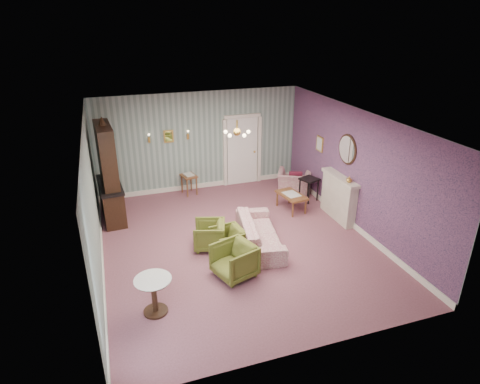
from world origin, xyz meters
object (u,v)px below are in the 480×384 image
object	(u,v)px
fireplace	(339,197)
dresser	(108,171)
olive_chair_b	(227,240)
olive_chair_c	(209,234)
sofa_chintz	(260,228)
olive_chair_a	(234,259)
pedestal_table	(154,296)
wingback_chair	(295,178)
coffee_table	(291,202)
side_table_black	(309,189)

from	to	relation	value
fireplace	dresser	bearing A→B (deg)	161.31
olive_chair_b	fireplace	distance (m)	3.30
olive_chair_b	dresser	xyz separation A→B (m)	(-2.30, 2.62, 0.97)
olive_chair_b	olive_chair_c	world-z (taller)	olive_chair_c
sofa_chintz	dresser	bearing A→B (deg)	61.65
olive_chair_c	fireplace	bearing A→B (deg)	113.40
sofa_chintz	olive_chair_a	bearing A→B (deg)	147.02
sofa_chintz	pedestal_table	distance (m)	3.06
sofa_chintz	wingback_chair	distance (m)	3.31
dresser	coffee_table	distance (m)	4.82
olive_chair_a	wingback_chair	bearing A→B (deg)	120.90
fireplace	wingback_chair	bearing A→B (deg)	98.65
sofa_chintz	dresser	size ratio (longest dim) A/B	0.80
dresser	olive_chair_a	bearing A→B (deg)	-61.53
olive_chair_b	pedestal_table	size ratio (longest dim) A/B	0.94
pedestal_table	olive_chair_c	bearing A→B (deg)	51.25
olive_chair_c	olive_chair_b	bearing A→B (deg)	56.00
sofa_chintz	fireplace	xyz separation A→B (m)	(2.39, 0.60, 0.17)
coffee_table	side_table_black	xyz separation A→B (m)	(0.72, 0.40, 0.10)
pedestal_table	olive_chair_a	bearing A→B (deg)	20.29
dresser	fireplace	size ratio (longest dim) A/B	1.87
olive_chair_b	fireplace	xyz separation A→B (m)	(3.21, 0.76, 0.24)
olive_chair_c	olive_chair_a	bearing A→B (deg)	26.44
olive_chair_a	fireplace	xyz separation A→B (m)	(3.32, 1.60, 0.19)
dresser	coffee_table	bearing A→B (deg)	-16.83
sofa_chintz	coffee_table	size ratio (longest dim) A/B	2.30
coffee_table	olive_chair_c	bearing A→B (deg)	-155.35
sofa_chintz	coffee_table	bearing A→B (deg)	-35.87
olive_chair_a	side_table_black	distance (m)	4.19
olive_chair_a	pedestal_table	xyz separation A→B (m)	(-1.68, -0.62, -0.03)
dresser	olive_chair_c	bearing A→B (deg)	-52.15
coffee_table	pedestal_table	xyz separation A→B (m)	(-4.06, -3.03, 0.13)
olive_chair_c	dresser	bearing A→B (deg)	-120.97
dresser	olive_chair_b	bearing A→B (deg)	-52.58
sofa_chintz	wingback_chair	world-z (taller)	wingback_chair
olive_chair_a	coffee_table	size ratio (longest dim) A/B	0.85
dresser	coffee_table	xyz separation A→B (m)	(4.58, -1.05, -1.08)
olive_chair_c	fireplace	size ratio (longest dim) A/B	0.50
olive_chair_a	olive_chair_c	distance (m)	1.24
side_table_black	pedestal_table	bearing A→B (deg)	-144.38
olive_chair_b	coffee_table	world-z (taller)	olive_chair_b
side_table_black	pedestal_table	xyz separation A→B (m)	(-4.78, -3.43, 0.02)
side_table_black	pedestal_table	size ratio (longest dim) A/B	0.94
olive_chair_a	wingback_chair	world-z (taller)	wingback_chair
sofa_chintz	olive_chair_c	bearing A→B (deg)	88.47
fireplace	side_table_black	distance (m)	1.25
fireplace	olive_chair_a	bearing A→B (deg)	-154.28
fireplace	pedestal_table	world-z (taller)	fireplace
sofa_chintz	pedestal_table	world-z (taller)	sofa_chintz
side_table_black	olive_chair_b	bearing A→B (deg)	-146.67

